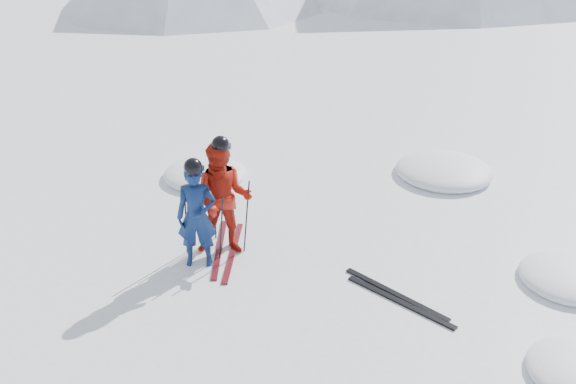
% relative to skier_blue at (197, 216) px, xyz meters
% --- Properties ---
extents(ground, '(160.00, 160.00, 0.00)m').
position_rel_skier_blue_xyz_m(ground, '(2.78, 0.21, -0.81)').
color(ground, white).
rests_on(ground, ground).
extents(skier_blue, '(0.69, 0.59, 1.61)m').
position_rel_skier_blue_xyz_m(skier_blue, '(0.00, 0.00, 0.00)').
color(skier_blue, navy).
rests_on(skier_blue, ground).
extents(skier_red, '(1.07, 0.96, 1.81)m').
position_rel_skier_blue_xyz_m(skier_red, '(0.20, 0.45, 0.10)').
color(skier_red, '#AC1B0D').
rests_on(skier_red, ground).
extents(pole_blue_left, '(0.11, 0.08, 1.07)m').
position_rel_skier_blue_xyz_m(pole_blue_left, '(-0.30, 0.15, -0.27)').
color(pole_blue_left, black).
rests_on(pole_blue_left, ground).
extents(pole_blue_right, '(0.11, 0.07, 1.07)m').
position_rel_skier_blue_xyz_m(pole_blue_right, '(0.25, 0.25, -0.27)').
color(pole_blue_right, black).
rests_on(pole_blue_right, ground).
extents(pole_red_left, '(0.12, 0.10, 1.20)m').
position_rel_skier_blue_xyz_m(pole_red_left, '(-0.10, 0.70, -0.20)').
color(pole_red_left, black).
rests_on(pole_red_left, ground).
extents(pole_red_right, '(0.12, 0.08, 1.20)m').
position_rel_skier_blue_xyz_m(pole_red_right, '(0.50, 0.60, -0.20)').
color(pole_red_right, black).
rests_on(pole_red_right, ground).
extents(ski_worn_left, '(0.78, 1.59, 0.03)m').
position_rel_skier_blue_xyz_m(ski_worn_left, '(0.08, 0.45, -0.79)').
color(ski_worn_left, black).
rests_on(ski_worn_left, ground).
extents(ski_worn_right, '(0.67, 1.63, 0.03)m').
position_rel_skier_blue_xyz_m(ski_worn_right, '(0.32, 0.45, -0.79)').
color(ski_worn_right, black).
rests_on(ski_worn_right, ground).
extents(ski_loose_a, '(1.62, 0.68, 0.03)m').
position_rel_skier_blue_xyz_m(ski_loose_a, '(2.90, 0.41, -0.79)').
color(ski_loose_a, black).
rests_on(ski_loose_a, ground).
extents(ski_loose_b, '(1.64, 0.62, 0.03)m').
position_rel_skier_blue_xyz_m(ski_loose_b, '(3.00, 0.26, -0.79)').
color(ski_loose_b, black).
rests_on(ski_loose_b, ground).
extents(snow_lumps, '(8.15, 6.42, 0.41)m').
position_rel_skier_blue_xyz_m(snow_lumps, '(2.31, 2.98, -0.81)').
color(snow_lumps, white).
rests_on(snow_lumps, ground).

